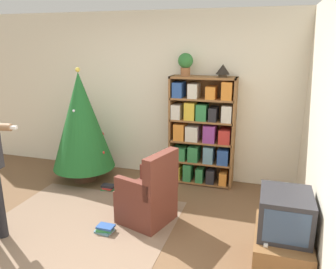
{
  "coord_description": "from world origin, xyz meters",
  "views": [
    {
      "loc": [
        1.59,
        -2.65,
        2.14
      ],
      "look_at": [
        0.47,
        1.02,
        1.05
      ],
      "focal_mm": 35.0,
      "sensor_mm": 36.0,
      "label": 1
    }
  ],
  "objects_px": {
    "armchair": "(149,197)",
    "potted_plant": "(186,63)",
    "christmas_tree": "(81,122)",
    "bookshelf": "(201,132)",
    "television": "(285,214)",
    "table_lamp": "(223,70)"
  },
  "relations": [
    {
      "from": "potted_plant",
      "to": "table_lamp",
      "type": "height_order",
      "value": "potted_plant"
    },
    {
      "from": "bookshelf",
      "to": "table_lamp",
      "type": "bearing_deg",
      "value": 2.08
    },
    {
      "from": "bookshelf",
      "to": "christmas_tree",
      "type": "height_order",
      "value": "christmas_tree"
    },
    {
      "from": "potted_plant",
      "to": "table_lamp",
      "type": "distance_m",
      "value": 0.55
    },
    {
      "from": "armchair",
      "to": "christmas_tree",
      "type": "bearing_deg",
      "value": -105.29
    },
    {
      "from": "television",
      "to": "armchair",
      "type": "height_order",
      "value": "armchair"
    },
    {
      "from": "potted_plant",
      "to": "christmas_tree",
      "type": "bearing_deg",
      "value": -164.05
    },
    {
      "from": "armchair",
      "to": "table_lamp",
      "type": "xyz_separation_m",
      "value": [
        0.65,
        1.34,
        1.43
      ]
    },
    {
      "from": "bookshelf",
      "to": "television",
      "type": "height_order",
      "value": "bookshelf"
    },
    {
      "from": "christmas_tree",
      "to": "armchair",
      "type": "distance_m",
      "value": 1.8
    },
    {
      "from": "bookshelf",
      "to": "armchair",
      "type": "distance_m",
      "value": 1.46
    },
    {
      "from": "christmas_tree",
      "to": "table_lamp",
      "type": "height_order",
      "value": "table_lamp"
    },
    {
      "from": "christmas_tree",
      "to": "potted_plant",
      "type": "bearing_deg",
      "value": 15.95
    },
    {
      "from": "potted_plant",
      "to": "television",
      "type": "bearing_deg",
      "value": -51.89
    },
    {
      "from": "christmas_tree",
      "to": "bookshelf",
      "type": "bearing_deg",
      "value": 13.38
    },
    {
      "from": "christmas_tree",
      "to": "table_lamp",
      "type": "relative_size",
      "value": 8.89
    },
    {
      "from": "television",
      "to": "christmas_tree",
      "type": "xyz_separation_m",
      "value": [
        -2.95,
        1.38,
        0.35
      ]
    },
    {
      "from": "bookshelf",
      "to": "christmas_tree",
      "type": "distance_m",
      "value": 1.85
    },
    {
      "from": "armchair",
      "to": "potted_plant",
      "type": "distance_m",
      "value": 2.03
    },
    {
      "from": "christmas_tree",
      "to": "television",
      "type": "bearing_deg",
      "value": -25.02
    },
    {
      "from": "television",
      "to": "christmas_tree",
      "type": "height_order",
      "value": "christmas_tree"
    },
    {
      "from": "christmas_tree",
      "to": "armchair",
      "type": "xyz_separation_m",
      "value": [
        1.42,
        -0.9,
        -0.63
      ]
    }
  ]
}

